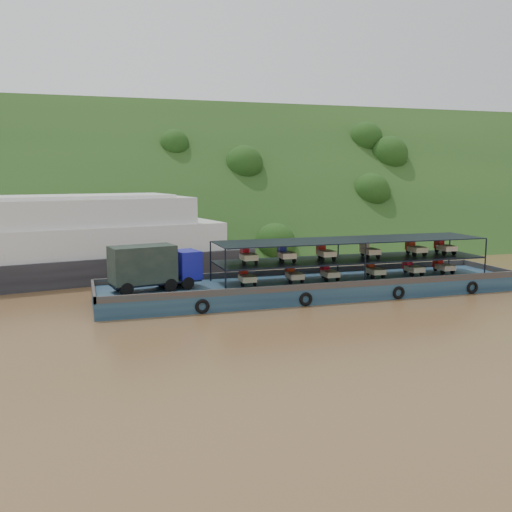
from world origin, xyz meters
name	(u,v)px	position (x,y,z in m)	size (l,w,h in m)	color
ground	(291,300)	(0.00, 0.00, 0.00)	(160.00, 160.00, 0.00)	brown
hillside	(200,246)	(0.00, 36.00, 0.00)	(140.00, 28.00, 28.00)	#183714
cargo_barge	(299,282)	(1.10, 1.06, 1.16)	(35.00, 7.18, 4.66)	#11263E
passenger_ferry	(45,244)	(-19.07, 14.47, 3.45)	(40.50, 17.28, 7.97)	black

